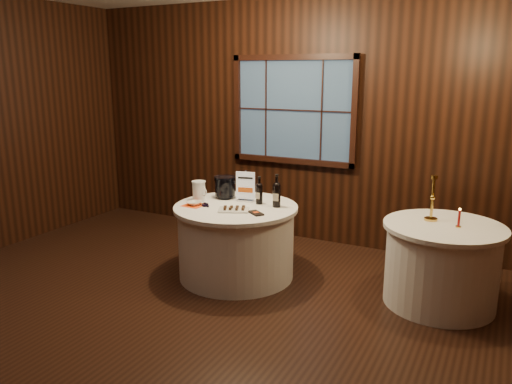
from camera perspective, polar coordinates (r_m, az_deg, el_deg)
The scene contains 16 objects.
ground at distance 4.63m, azimuth -8.53°, elevation -13.72°, with size 6.00×6.00×0.00m, color black.
back_wall at distance 6.32m, azimuth 4.35°, elevation 8.38°, with size 6.00×0.10×3.00m.
main_table at distance 5.25m, azimuth -2.28°, elevation -5.61°, with size 1.28×1.28×0.77m.
side_table at distance 4.94m, azimuth 20.39°, elevation -7.76°, with size 1.08×1.08×0.77m.
sign_stand at distance 5.29m, azimuth -1.21°, elevation 0.12°, with size 0.20×0.13×0.33m.
port_bottle_left at distance 5.18m, azimuth 0.37°, elevation -0.00°, with size 0.07×0.07×0.29m.
port_bottle_right at distance 5.06m, azimuth 2.37°, elevation -0.10°, with size 0.08×0.09×0.34m.
ice_bucket at distance 5.43m, azimuth -3.56°, elevation 0.60°, with size 0.24×0.24×0.24m.
chocolate_plate at distance 4.95m, azimuth -2.57°, elevation -1.96°, with size 0.35×0.30×0.04m.
chocolate_box at distance 4.85m, azimuth -0.01°, elevation -2.42°, with size 0.18×0.09×0.02m, color black.
grape_bunch at distance 5.14m, azimuth -5.69°, elevation -1.44°, with size 0.16×0.09×0.04m.
glass_pitcher at distance 5.35m, azimuth -6.53°, elevation 0.14°, with size 0.20×0.15×0.21m.
orange_napkin at distance 5.19m, azimuth -7.08°, elevation -1.50°, with size 0.21×0.21×0.00m, color #FF4F15.
cracker_bowl at distance 5.19m, azimuth -7.09°, elevation -1.29°, with size 0.15×0.15×0.04m, color silver.
brass_candlestick at distance 4.88m, azimuth 19.47°, elevation -1.33°, with size 0.12×0.12×0.43m.
red_candle at distance 4.77m, azimuth 22.18°, elevation -2.94°, with size 0.05×0.05×0.18m.
Camera 1 is at (2.46, -3.31, 2.12)m, focal length 35.00 mm.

